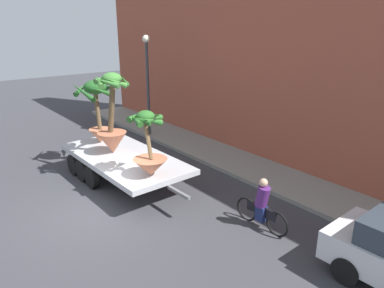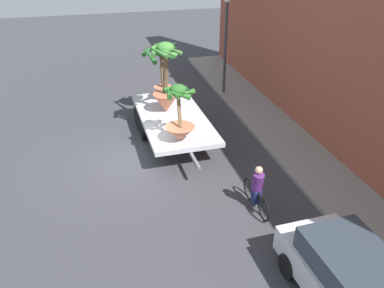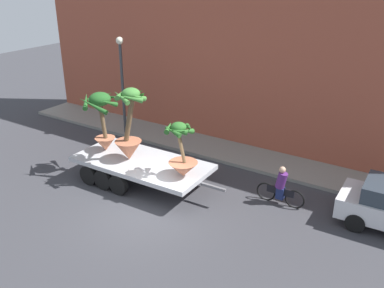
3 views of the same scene
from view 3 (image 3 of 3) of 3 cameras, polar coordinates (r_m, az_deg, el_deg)
The scene contains 9 objects.
ground_plane at distance 15.35m, azimuth -6.18°, elevation -9.19°, with size 60.00×60.00×0.00m, color #38383D.
sidewalk at distance 19.83m, azimuth 4.82°, elevation -1.05°, with size 24.00×2.20×0.15m, color gray.
building_facade at distance 19.93m, azimuth 7.65°, elevation 12.92°, with size 24.00×1.20×9.41m, color #9E4C38.
flatbed_trailer at distance 17.11m, azimuth -7.37°, elevation -2.72°, with size 6.50×2.68×0.98m.
potted_palm_rear at distance 15.29m, azimuth -1.37°, elevation -1.64°, with size 1.28×1.15×2.06m.
potted_palm_middle at distance 16.54m, azimuth -8.42°, elevation 1.56°, with size 1.49×1.36×2.98m.
potted_palm_front at distance 17.57m, azimuth -11.99°, elevation 3.49°, with size 1.65×1.67×2.48m.
cyclist at distance 15.81m, azimuth 11.85°, elevation -5.75°, with size 1.84×0.35×1.54m.
street_lamp at distance 21.21m, azimuth -9.42°, elevation 9.36°, with size 0.36×0.36×4.83m.
Camera 3 is at (8.34, -9.96, 8.18)m, focal length 39.68 mm.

